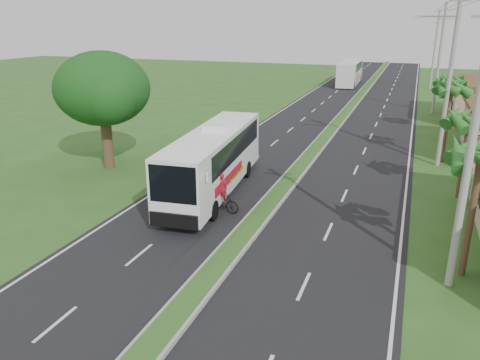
% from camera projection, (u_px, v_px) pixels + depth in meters
% --- Properties ---
extents(ground, '(180.00, 180.00, 0.00)m').
position_uv_depth(ground, '(216.00, 270.00, 18.36)').
color(ground, '#2C501D').
rests_on(ground, ground).
extents(road_asphalt, '(14.00, 160.00, 0.02)m').
position_uv_depth(road_asphalt, '(318.00, 147.00, 36.09)').
color(road_asphalt, black).
rests_on(road_asphalt, ground).
extents(median_strip, '(1.20, 160.00, 0.18)m').
position_uv_depth(median_strip, '(318.00, 146.00, 36.06)').
color(median_strip, gray).
rests_on(median_strip, ground).
extents(lane_edge_left, '(0.12, 160.00, 0.01)m').
position_uv_depth(lane_edge_left, '(237.00, 140.00, 38.30)').
color(lane_edge_left, silver).
rests_on(lane_edge_left, ground).
extents(lane_edge_right, '(0.12, 160.00, 0.01)m').
position_uv_depth(lane_edge_right, '(410.00, 155.00, 33.89)').
color(lane_edge_right, silver).
rests_on(lane_edge_right, ground).
extents(palm_verge_b, '(2.40, 2.40, 5.05)m').
position_uv_depth(palm_verge_b, '(470.00, 119.00, 24.49)').
color(palm_verge_b, '#473321').
rests_on(palm_verge_b, ground).
extents(palm_verge_c, '(2.40, 2.40, 5.85)m').
position_uv_depth(palm_verge_c, '(452.00, 87.00, 30.65)').
color(palm_verge_c, '#473321').
rests_on(palm_verge_c, ground).
extents(palm_verge_d, '(2.40, 2.40, 5.25)m').
position_uv_depth(palm_verge_d, '(452.00, 80.00, 38.65)').
color(palm_verge_d, '#473321').
rests_on(palm_verge_d, ground).
extents(shade_tree, '(6.30, 6.00, 7.54)m').
position_uv_depth(shade_tree, '(101.00, 91.00, 29.60)').
color(shade_tree, '#473321').
rests_on(shade_tree, ground).
extents(utility_pole_a, '(1.60, 0.28, 11.00)m').
position_uv_depth(utility_pole_a, '(473.00, 135.00, 15.49)').
color(utility_pole_a, gray).
rests_on(utility_pole_a, ground).
extents(utility_pole_b, '(3.20, 0.28, 12.00)m').
position_uv_depth(utility_pole_b, '(450.00, 71.00, 29.50)').
color(utility_pole_b, gray).
rests_on(utility_pole_b, ground).
extents(utility_pole_c, '(1.60, 0.28, 11.00)m').
position_uv_depth(utility_pole_c, '(439.00, 58.00, 47.42)').
color(utility_pole_c, gray).
rests_on(utility_pole_c, ground).
extents(utility_pole_d, '(1.60, 0.28, 10.50)m').
position_uv_depth(utility_pole_d, '(435.00, 49.00, 65.23)').
color(utility_pole_d, gray).
rests_on(utility_pole_d, ground).
extents(coach_bus_main, '(3.59, 11.96, 3.81)m').
position_uv_depth(coach_bus_main, '(214.00, 157.00, 25.97)').
color(coach_bus_main, white).
rests_on(coach_bus_main, ground).
extents(coach_bus_far, '(2.82, 11.83, 3.43)m').
position_uv_depth(coach_bus_far, '(350.00, 71.00, 70.32)').
color(coach_bus_far, silver).
rests_on(coach_bus_far, ground).
extents(motorcyclist, '(1.93, 0.75, 2.12)m').
position_uv_depth(motorcyclist, '(222.00, 199.00, 23.60)').
color(motorcyclist, black).
rests_on(motorcyclist, ground).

